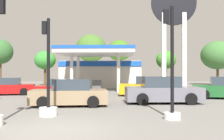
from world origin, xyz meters
TOP-DOWN VIEW (x-y plane):
  - ground_plane at (0.00, 0.00)m, footprint 90.00×90.00m
  - gas_station at (-0.29, 24.01)m, footprint 9.71×14.07m
  - station_pole_sign at (7.49, 17.66)m, footprint 4.53×0.56m
  - car_0 at (4.76, 7.56)m, footprint 4.75×2.37m
  - car_1 at (-7.25, 13.03)m, footprint 4.31×2.60m
  - car_3 at (9.69, 10.53)m, footprint 4.75×2.90m
  - car_4 at (-2.43, 11.34)m, footprint 4.08×2.08m
  - car_5 at (-0.71, 6.02)m, footprint 4.47×2.41m
  - car_6 at (4.32, 12.54)m, footprint 4.53×2.21m
  - traffic_signal_1 at (4.24, 2.09)m, footprint 0.67×0.69m
  - traffic_signal_3 at (-1.02, 2.74)m, footprint 0.79×0.79m
  - tree_0 at (-15.34, 28.51)m, footprint 3.53×3.53m
  - tree_1 at (-8.62, 27.94)m, footprint 3.00×3.00m
  - tree_2 at (-2.11, 28.45)m, footprint 4.30×4.30m
  - tree_3 at (1.93, 28.91)m, footprint 3.48×3.48m
  - tree_4 at (8.62, 28.70)m, footprint 2.83×2.83m
  - tree_5 at (16.05, 29.09)m, footprint 4.74×4.74m

SIDE VIEW (x-z plane):
  - ground_plane at x=0.00m, z-range 0.00..0.00m
  - car_4 at x=-2.43m, z-range -0.07..1.35m
  - car_1 at x=-7.25m, z-range -0.07..1.38m
  - car_5 at x=-0.71m, z-range -0.07..1.46m
  - car_6 at x=4.32m, z-range -0.08..1.51m
  - car_3 at x=9.69m, z-range -0.08..1.51m
  - car_0 at x=4.76m, z-range -0.08..1.57m
  - traffic_signal_3 at x=-1.02m, z-range -1.10..3.18m
  - traffic_signal_1 at x=4.24m, z-range -0.78..3.83m
  - gas_station at x=-0.29m, z-range -0.23..4.12m
  - tree_1 at x=-8.62m, z-range 1.12..6.06m
  - tree_4 at x=8.62m, z-range 1.17..6.15m
  - tree_5 at x=16.05m, z-range 1.15..7.53m
  - tree_0 at x=-15.34m, z-range 1.53..8.22m
  - tree_3 at x=1.93m, z-range 1.76..8.31m
  - tree_2 at x=-2.11m, z-range 1.66..8.98m
  - station_pole_sign at x=7.49m, z-range 1.76..14.28m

